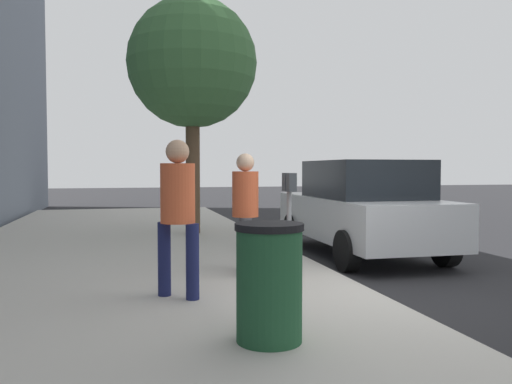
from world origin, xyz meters
TOP-DOWN VIEW (x-y plane):
  - ground_plane at (0.00, 0.00)m, footprint 80.00×80.00m
  - sidewalk_slab at (0.00, 3.00)m, footprint 28.00×6.00m
  - parking_meter at (1.25, 0.64)m, footprint 0.36×0.12m
  - pedestrian_at_meter at (1.24, 1.29)m, footprint 0.51×0.37m
  - pedestrian_bystander at (0.10, 2.33)m, footprint 0.41×0.44m
  - parked_sedan_near at (3.08, -1.35)m, footprint 4.42×2.01m
  - street_tree at (6.03, 1.43)m, footprint 2.92×2.92m
  - trash_bin at (-1.60, 1.72)m, footprint 0.59×0.59m

SIDE VIEW (x-z plane):
  - ground_plane at x=0.00m, z-range 0.00..0.00m
  - sidewalk_slab at x=0.00m, z-range 0.00..0.15m
  - trash_bin at x=-1.60m, z-range 0.15..1.16m
  - parked_sedan_near at x=3.08m, z-range 0.01..1.78m
  - pedestrian_at_meter at x=1.24m, z-range 0.29..1.97m
  - parking_meter at x=1.25m, z-range 0.46..1.87m
  - pedestrian_bystander at x=0.10m, z-range 0.32..2.11m
  - street_tree at x=6.03m, z-range 1.32..6.65m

